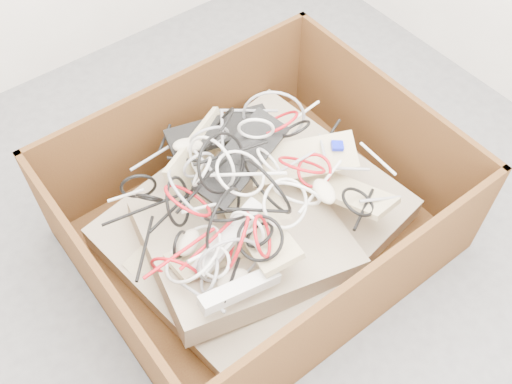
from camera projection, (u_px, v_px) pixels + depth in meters
ground at (260, 242)px, 2.43m from camera, size 3.00×3.00×0.00m
cardboard_box at (255, 224)px, 2.33m from camera, size 1.33×1.11×0.53m
keyboard_pile at (252, 189)px, 2.24m from camera, size 0.98×0.80×0.37m
mice_scatter at (242, 195)px, 2.12m from camera, size 0.68×0.62×0.16m
power_strip_left at (229, 237)px, 2.03m from camera, size 0.32×0.13×0.13m
power_strip_right at (240, 289)px, 1.92m from camera, size 0.30×0.09×0.10m
vga_plug at (337, 146)px, 2.26m from camera, size 0.06×0.06×0.03m
cable_tangle at (234, 192)px, 2.08m from camera, size 1.04×0.82×0.44m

